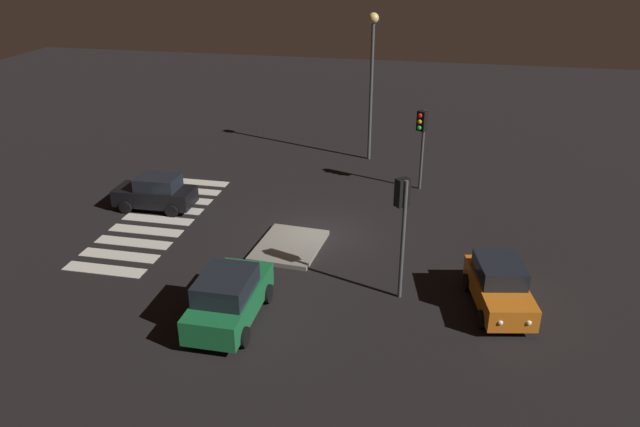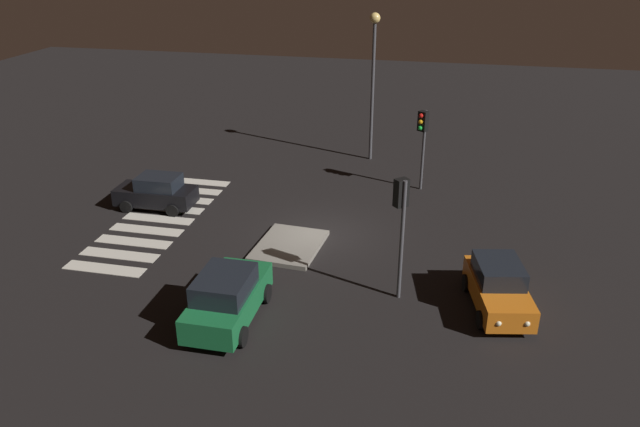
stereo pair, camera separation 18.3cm
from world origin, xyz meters
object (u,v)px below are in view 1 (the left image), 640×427
Objects in this scene: car_green at (229,297)px; traffic_light_west at (422,131)px; traffic_island at (289,246)px; car_black at (156,193)px; street_lamp at (372,63)px; traffic_light_north at (402,209)px; car_orange at (499,286)px.

car_green is 1.05× the size of traffic_light_west.
traffic_island is 7.48m from car_black.
car_black is 10.19m from car_green.
car_green is at bearing 9.27° from traffic_light_west.
traffic_light_west is 0.50× the size of street_lamp.
traffic_light_north reaches higher than traffic_light_west.
street_lamp is at bearing -167.34° from car_orange.
car_orange is at bearing 24.16° from street_lamp.
car_green reaches higher than traffic_island.
traffic_island is 6.23m from traffic_light_north.
traffic_light_north is at bearing -62.29° from car_green.
traffic_island is at bearing -6.32° from car_green.
car_black is 12.86m from traffic_light_west.
traffic_island is 8.49m from car_orange.
traffic_island is at bearing 158.81° from car_black.
car_green is at bearing 75.78° from traffic_light_north.
car_black is (-5.25, -15.02, -0.02)m from car_orange.
car_black is 0.85× the size of traffic_light_north.
car_green is at bearing -84.18° from car_orange.
car_green is at bearing -6.40° from traffic_island.
street_lamp reaches higher than car_orange.
traffic_light_west reaches higher than traffic_island.
car_black reaches higher than traffic_island.
traffic_light_north is at bearing -102.19° from car_orange.
car_black is at bearing -35.66° from traffic_light_west.
car_orange is 9.04m from car_green.
car_black is 0.88× the size of car_green.
traffic_light_west is 5.58m from street_lamp.
car_green is (2.69, -8.63, 0.08)m from car_orange.
car_orange is at bearing -132.54° from traffic_light_north.
street_lamp is at bearing -7.58° from car_green.
car_orange is 0.91× the size of traffic_light_north.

